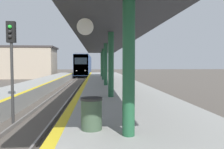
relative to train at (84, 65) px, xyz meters
The scene contains 5 objects.
train is the anchor object (origin of this frame).
signal_near 39.55m from the train, 91.43° to the right, with size 0.36×0.31×4.40m.
station_canopy 32.41m from the train, 84.01° to the right, with size 3.70×30.05×3.47m.
trash_bin 43.74m from the train, 86.71° to the right, with size 0.56×0.56×0.82m.
station_building 13.66m from the train, 140.39° to the right, with size 11.66×6.25×5.68m.
Camera 1 is at (2.62, -2.70, 2.59)m, focal length 35.00 mm.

